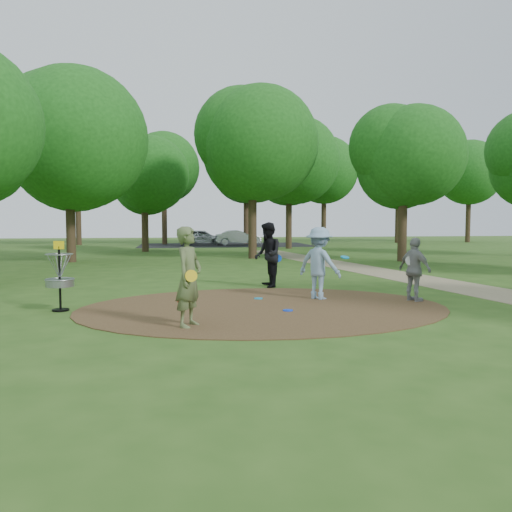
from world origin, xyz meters
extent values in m
plane|color=#2D5119|center=(0.00, 0.00, 0.00)|extent=(100.00, 100.00, 0.00)
cylinder|color=#47301C|center=(0.00, 0.00, 0.01)|extent=(8.40, 8.40, 0.02)
cube|color=#8C7A5B|center=(6.50, 2.00, 0.01)|extent=(7.55, 39.89, 0.01)
cube|color=black|center=(2.00, 30.00, 0.00)|extent=(14.00, 8.00, 0.01)
imported|color=#57663B|center=(-1.74, -1.82, 0.94)|extent=(0.71, 0.81, 1.87)
cylinder|color=yellow|center=(-1.70, -2.11, 0.99)|extent=(0.22, 0.07, 0.22)
imported|color=#86A7C7|center=(1.57, 0.97, 0.91)|extent=(1.29, 1.33, 1.82)
cylinder|color=#0B90C6|center=(2.23, 0.93, 1.06)|extent=(0.27, 0.27, 0.08)
imported|color=black|center=(0.72, 3.49, 0.97)|extent=(0.75, 0.95, 1.94)
cylinder|color=blue|center=(1.02, 3.44, 0.86)|extent=(0.23, 0.11, 0.22)
imported|color=#949597|center=(3.78, 0.27, 0.79)|extent=(0.72, 1.00, 1.58)
cylinder|color=silver|center=(3.64, 0.26, 1.01)|extent=(0.23, 0.08, 0.22)
cylinder|color=#1996CC|center=(0.06, 1.19, 0.03)|extent=(0.22, 0.22, 0.02)
cylinder|color=#0E39EE|center=(0.42, -0.57, 0.03)|extent=(0.22, 0.22, 0.02)
cylinder|color=red|center=(-1.85, 1.00, 0.03)|extent=(0.22, 0.22, 0.02)
imported|color=#A0A4A7|center=(0.08, 30.43, 0.65)|extent=(3.84, 1.66, 1.29)
imported|color=#AFB2B7|center=(3.01, 29.64, 0.61)|extent=(3.75, 1.38, 1.22)
cylinder|color=black|center=(-4.50, 0.30, 0.68)|extent=(0.05, 0.05, 1.35)
cylinder|color=black|center=(-4.50, 0.30, 0.02)|extent=(0.36, 0.36, 0.04)
cylinder|color=gray|center=(-4.50, 0.30, 0.62)|extent=(0.60, 0.60, 0.16)
torus|color=gray|center=(-4.50, 0.30, 0.70)|extent=(0.63, 0.63, 0.03)
torus|color=gray|center=(-4.50, 0.30, 1.25)|extent=(0.58, 0.58, 0.02)
cube|color=yellow|center=(-4.50, 0.30, 1.45)|extent=(0.22, 0.02, 0.18)
cylinder|color=#332316|center=(-7.00, 14.00, 1.90)|extent=(0.44, 0.44, 3.80)
sphere|color=#194E14|center=(-7.00, 14.00, 5.64)|extent=(6.70, 6.70, 6.70)
cylinder|color=#332316|center=(2.00, 15.00, 2.09)|extent=(0.44, 0.44, 4.18)
sphere|color=#194E14|center=(2.00, 15.00, 5.82)|extent=(5.96, 5.96, 5.96)
cylinder|color=#332316|center=(9.00, 12.00, 1.80)|extent=(0.44, 0.44, 3.61)
sphere|color=#194E14|center=(9.00, 12.00, 4.94)|extent=(4.83, 4.83, 4.83)
cylinder|color=#332316|center=(-4.00, 22.00, 1.71)|extent=(0.44, 0.44, 3.42)
sphere|color=#194E14|center=(-4.00, 22.00, 4.77)|extent=(4.92, 4.92, 4.92)
cylinder|color=#332316|center=(6.00, 24.00, 2.19)|extent=(0.44, 0.44, 4.37)
sphere|color=#194E14|center=(6.00, 24.00, 6.09)|extent=(6.25, 6.25, 6.25)
camera|label=1|loc=(-1.95, -11.10, 1.97)|focal=35.00mm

